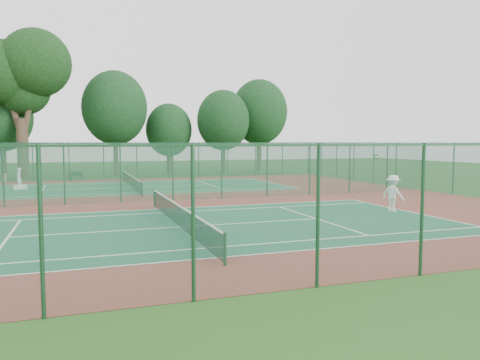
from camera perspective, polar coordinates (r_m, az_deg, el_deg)
name	(u,v)px	position (r m, az deg, el deg)	size (l,w,h in m)	color
ground	(148,201)	(28.39, -11.19, -2.58)	(120.00, 120.00, 0.00)	#224E18
red_pad	(148,201)	(28.39, -11.19, -2.57)	(40.00, 36.00, 0.01)	maroon
court_near	(179,227)	(19.62, -7.47, -5.71)	(23.77, 10.97, 0.01)	#1B573B
court_far	(131,187)	(37.27, -13.13, -0.89)	(23.77, 10.97, 0.01)	#1F623C
fence_north	(120,161)	(46.10, -14.37, 2.30)	(40.00, 0.09, 3.50)	#194D2D
fence_south	(258,219)	(10.79, 2.26, -4.79)	(40.00, 0.09, 3.50)	#1A4F34
fence_east	(422,166)	(36.78, 21.34, 1.57)	(0.09, 36.00, 3.50)	#1B5130
fence_divider	(147,172)	(28.23, -11.24, 0.97)	(40.00, 0.09, 3.50)	#164429
tennis_net_near	(179,214)	(19.53, -7.49, -4.19)	(0.10, 12.90, 0.97)	#153A1E
tennis_net_far	(131,181)	(37.23, -13.15, -0.07)	(0.10, 12.90, 0.97)	#163E20
player_near	(393,193)	(24.70, 18.16, -1.57)	(1.21, 0.69, 1.87)	white
player_far	(19,178)	(38.83, -25.35, 0.19)	(0.58, 0.38, 1.59)	white
trash_bin	(4,178)	(45.67, -26.81, 0.23)	(0.44, 0.44, 0.80)	gray
bench	(76,176)	(45.55, -19.34, 0.48)	(1.37, 0.86, 0.81)	#13381E
kit_bag	(20,187)	(38.46, -25.22, -0.79)	(0.92, 0.34, 0.34)	white
stray_ball_a	(213,199)	(28.87, -3.32, -2.30)	(0.07, 0.07, 0.07)	#B4C72E
stray_ball_b	(213,200)	(28.45, -3.31, -2.40)	(0.07, 0.07, 0.07)	gold
stray_ball_c	(68,206)	(27.20, -20.27, -3.01)	(0.06, 0.06, 0.06)	#CAEB36
big_tree	(21,72)	(50.44, -25.10, 11.78)	(9.35, 6.85, 14.37)	#3E2F22
evergreen_row	(120,175)	(52.46, -14.37, 0.64)	(39.00, 5.00, 12.00)	black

